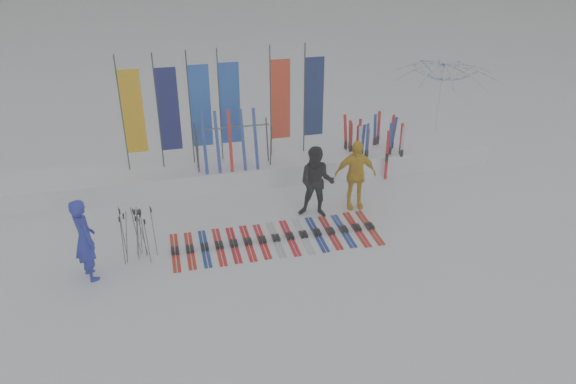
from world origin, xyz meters
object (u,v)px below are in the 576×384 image
object	(u,v)px
ski_rack	(233,141)
person_blue	(85,240)
tent_canopy	(441,106)
ski_row	(276,238)
person_black	(317,183)
person_yellow	(355,175)

from	to	relation	value
ski_rack	person_blue	bearing A→B (deg)	-135.82
tent_canopy	ski_row	xyz separation A→B (m)	(-6.25, -4.15, -1.46)
person_blue	ski_row	xyz separation A→B (m)	(4.21, 0.51, -0.90)
person_blue	tent_canopy	distance (m)	11.47
ski_row	ski_rack	xyz separation A→B (m)	(-0.52, 3.08, 1.35)
person_blue	tent_canopy	xyz separation A→B (m)	(10.46, 4.66, 0.55)
ski_rack	ski_row	bearing A→B (deg)	-80.46
person_blue	tent_canopy	size ratio (longest dim) A/B	0.57
ski_row	ski_rack	distance (m)	3.40
person_black	ski_rack	xyz separation A→B (m)	(-1.77, 2.16, 0.44)
tent_canopy	person_black	bearing A→B (deg)	-147.08
person_blue	person_yellow	world-z (taller)	person_blue
tent_canopy	ski_rack	xyz separation A→B (m)	(-6.77, -1.07, -0.11)
person_black	tent_canopy	distance (m)	5.98
person_blue	ski_row	world-z (taller)	person_blue
person_black	ski_row	distance (m)	1.79
person_black	ski_row	xyz separation A→B (m)	(-1.25, -0.91, -0.91)
tent_canopy	ski_row	distance (m)	7.64
person_yellow	person_blue	bearing A→B (deg)	-160.01
tent_canopy	ski_rack	bearing A→B (deg)	-170.98
tent_canopy	person_blue	bearing A→B (deg)	-155.97
person_black	ski_rack	bearing A→B (deg)	151.94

